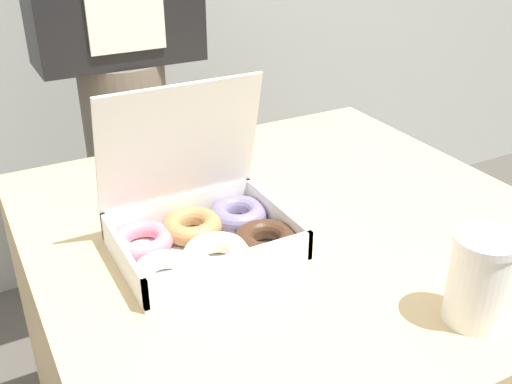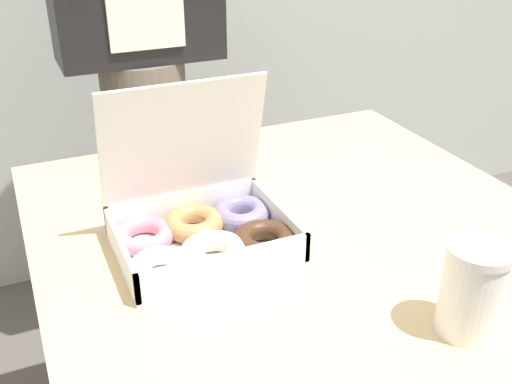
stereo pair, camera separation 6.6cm
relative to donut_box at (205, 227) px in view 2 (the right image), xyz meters
name	(u,v)px [view 2 (the right image)]	position (x,y,z in m)	size (l,w,h in m)	color
table	(292,376)	(0.18, 0.01, -0.41)	(0.90, 0.90, 0.74)	tan
donut_box	(205,227)	(0.00, 0.00, 0.00)	(0.30, 0.24, 0.27)	white
coffee_cup	(473,289)	(0.25, -0.34, 0.03)	(0.09, 0.09, 0.13)	white
person_customer	(140,50)	(0.07, 0.67, 0.13)	(0.40, 0.22, 1.66)	#665B51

